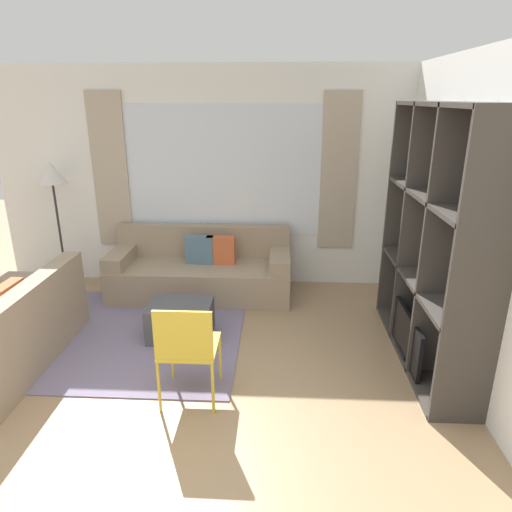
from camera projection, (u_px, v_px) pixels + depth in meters
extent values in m
plane|color=#9E7F5B|center=(173.00, 456.00, 3.11)|extent=(16.00, 16.00, 0.00)
cube|color=white|center=(224.00, 179.00, 5.70)|extent=(5.73, 0.07, 2.70)
cube|color=silver|center=(223.00, 172.00, 5.63)|extent=(2.49, 0.01, 1.60)
cube|color=#B2A38E|center=(110.00, 171.00, 5.68)|extent=(0.44, 0.03, 1.90)
cube|color=#B2A38E|center=(339.00, 173.00, 5.55)|extent=(0.44, 0.03, 1.90)
cube|color=white|center=(459.00, 212.00, 4.06)|extent=(0.07, 4.38, 2.70)
cube|color=slate|center=(130.00, 334.00, 4.70)|extent=(2.28, 2.09, 0.01)
cube|color=#515660|center=(458.00, 240.00, 3.97)|extent=(0.02, 1.93, 2.29)
cube|color=#3D3833|center=(480.00, 282.00, 3.06)|extent=(0.42, 0.04, 2.29)
cube|color=#3D3833|center=(447.00, 251.00, 3.67)|extent=(0.42, 0.04, 2.29)
cube|color=#3D3833|center=(423.00, 230.00, 4.28)|extent=(0.42, 0.04, 2.29)
cube|color=#3D3833|center=(406.00, 213.00, 4.89)|extent=(0.42, 0.04, 2.29)
cube|color=#3D3833|center=(419.00, 352.00, 4.34)|extent=(0.42, 1.93, 0.04)
cube|color=#3D3833|center=(429.00, 280.00, 4.10)|extent=(0.42, 1.93, 0.04)
cube|color=#3D3833|center=(440.00, 197.00, 3.85)|extent=(0.42, 1.93, 0.04)
cube|color=#3D3833|center=(452.00, 104.00, 3.61)|extent=(0.42, 1.93, 0.04)
cube|color=black|center=(405.00, 334.00, 4.22)|extent=(0.04, 0.97, 0.43)
cube|color=black|center=(405.00, 352.00, 4.28)|extent=(0.10, 0.24, 0.03)
cube|color=#232328|center=(471.00, 203.00, 3.18)|extent=(0.07, 0.07, 0.16)
cube|color=#388947|center=(416.00, 174.00, 4.47)|extent=(0.06, 0.06, 0.12)
cube|color=white|center=(417.00, 178.00, 4.44)|extent=(0.11, 0.11, 0.07)
cube|color=gray|center=(201.00, 280.00, 5.60)|extent=(2.17, 0.85, 0.40)
cube|color=gray|center=(204.00, 241.00, 5.78)|extent=(2.17, 0.18, 0.40)
cube|color=gray|center=(122.00, 257.00, 5.55)|extent=(0.24, 0.79, 0.17)
cube|color=gray|center=(280.00, 259.00, 5.46)|extent=(0.24, 0.79, 0.17)
cube|color=slate|center=(200.00, 250.00, 5.53)|extent=(0.35, 0.14, 0.34)
cube|color=#C65B33|center=(221.00, 250.00, 5.52)|extent=(0.34, 0.12, 0.34)
cube|color=gray|center=(1.00, 347.00, 4.09)|extent=(0.85, 1.84, 0.40)
cube|color=gray|center=(30.00, 307.00, 3.94)|extent=(0.18, 1.84, 0.40)
cube|color=gray|center=(40.00, 283.00, 4.75)|extent=(0.79, 0.24, 0.17)
cube|color=#C65B33|center=(10.00, 301.00, 4.13)|extent=(0.13, 0.34, 0.34)
cube|color=#47474C|center=(181.00, 321.00, 4.61)|extent=(0.63, 0.48, 0.37)
cylinder|color=black|center=(67.00, 284.00, 5.94)|extent=(0.26, 0.26, 0.02)
cylinder|color=#2D2D30|center=(60.00, 235.00, 5.72)|extent=(0.03, 0.03, 1.32)
cone|color=silver|center=(51.00, 172.00, 5.46)|extent=(0.35, 0.35, 0.26)
cylinder|color=gold|center=(220.00, 358.00, 3.88)|extent=(0.02, 0.02, 0.44)
cylinder|color=gold|center=(172.00, 357.00, 3.90)|extent=(0.02, 0.02, 0.44)
cylinder|color=gold|center=(213.00, 389.00, 3.47)|extent=(0.02, 0.02, 0.44)
cylinder|color=gold|center=(159.00, 387.00, 3.49)|extent=(0.02, 0.02, 0.44)
cube|color=gold|center=(190.00, 347.00, 3.61)|extent=(0.44, 0.46, 0.02)
cube|color=gold|center=(183.00, 336.00, 3.34)|extent=(0.44, 0.02, 0.40)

